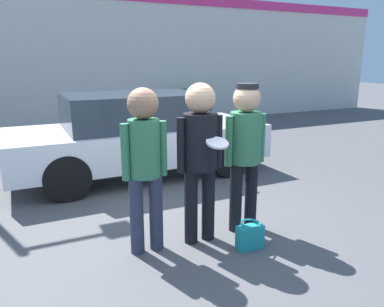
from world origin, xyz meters
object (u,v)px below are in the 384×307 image
Objects in this scene: person_left at (145,157)px; person_right at (245,143)px; person_middle_with_frisbee at (200,148)px; shrub at (184,106)px; handbag at (250,236)px; parked_car_near at (138,134)px.

person_left is 1.00× the size of person_right.
person_middle_with_frisbee is 8.16m from shrub.
person_left is 1.25m from person_right.
handbag is (-2.77, -7.91, -0.43)m from shrub.
person_right is (0.63, 0.05, -0.01)m from person_middle_with_frisbee.
person_left is at bearing -105.82° from parked_car_near.
person_left is 0.40× the size of parked_car_near.
parked_car_near is 3.29m from handbag.
person_left is 1.54× the size of shrub.
person_middle_with_frisbee is 2.84m from parked_car_near.
person_right is 7.89m from shrub.
person_middle_with_frisbee is 0.41× the size of parked_car_near.
person_right is at bearing -108.99° from shrub.
person_left is 8.39m from shrub.
person_right is 1.55× the size of shrub.
shrub is 8.39m from handbag.
shrub is at bearing 62.91° from person_left.
person_middle_with_frisbee reaches higher than handbag.
shrub is 3.74× the size of handbag.
person_left reaches higher than handbag.
person_left is 1.46m from handbag.
person_left is at bearing 156.61° from handbag.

